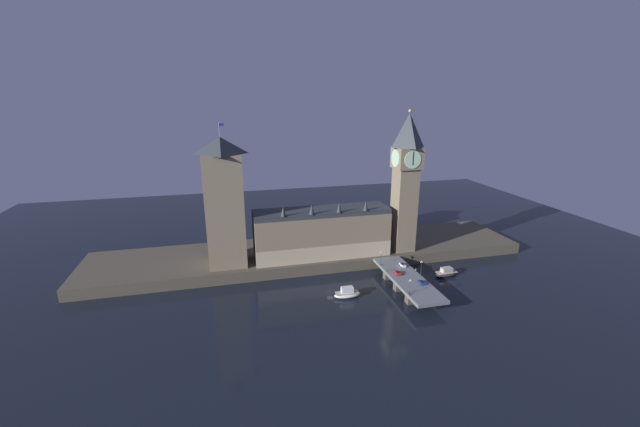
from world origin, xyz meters
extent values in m
plane|color=black|center=(0.00, 0.00, 0.00)|extent=(400.00, 400.00, 0.00)
cube|color=#4C4438|center=(0.00, 39.00, 2.71)|extent=(220.00, 42.00, 5.41)
cube|color=#7F7056|center=(3.55, 28.92, 16.05)|extent=(65.73, 16.85, 21.27)
cube|color=tan|center=(3.55, 20.38, 9.24)|extent=(65.73, 0.20, 7.66)
cube|color=#2D3338|center=(3.55, 28.92, 27.88)|extent=(65.73, 15.50, 2.40)
cone|color=#2D3338|center=(-16.17, 21.76, 31.42)|extent=(2.40, 2.40, 4.68)
cone|color=#2D3338|center=(-3.02, 21.76, 31.42)|extent=(2.40, 2.40, 4.68)
cone|color=#2D3338|center=(10.12, 21.76, 31.42)|extent=(2.40, 2.40, 4.68)
cone|color=#2D3338|center=(23.27, 21.76, 31.42)|extent=(2.40, 2.40, 4.68)
cube|color=#7F7056|center=(45.43, 26.62, 26.46)|extent=(10.24, 10.24, 42.10)
cube|color=#7F7056|center=(45.43, 26.62, 52.58)|extent=(12.09, 12.09, 10.13)
cylinder|color=#B7E5B7|center=(45.43, 20.45, 52.58)|extent=(8.40, 0.25, 8.40)
cylinder|color=#B7E5B7|center=(45.43, 32.79, 52.58)|extent=(8.40, 0.25, 8.40)
cylinder|color=#B7E5B7|center=(51.60, 26.62, 52.58)|extent=(0.25, 8.40, 8.40)
cylinder|color=#B7E5B7|center=(39.26, 26.62, 52.58)|extent=(0.25, 8.40, 8.40)
cube|color=black|center=(45.43, 20.27, 53.21)|extent=(0.36, 0.10, 6.30)
pyramid|color=#2D3338|center=(45.43, 26.62, 65.68)|extent=(12.09, 12.09, 16.07)
sphere|color=gold|center=(45.43, 26.62, 74.52)|extent=(1.60, 1.60, 1.60)
cube|color=#7F7056|center=(-41.63, 29.92, 31.21)|extent=(16.85, 16.85, 51.59)
pyramid|color=#2D3338|center=(-41.63, 29.92, 60.68)|extent=(17.18, 17.18, 7.36)
cylinder|color=#99999E|center=(-41.63, 29.92, 67.36)|extent=(0.24, 0.24, 6.00)
cube|color=navy|center=(-40.53, 29.92, 69.46)|extent=(2.00, 0.08, 1.20)
cube|color=slate|center=(33.38, -5.00, 4.92)|extent=(13.51, 46.00, 1.40)
cube|color=#4C4438|center=(33.38, -16.50, 2.11)|extent=(11.49, 3.20, 4.22)
cube|color=#4C4438|center=(33.38, -5.00, 2.11)|extent=(11.49, 3.20, 4.22)
cube|color=#4C4438|center=(33.38, 6.50, 2.11)|extent=(11.49, 3.20, 4.22)
cube|color=red|center=(30.41, -1.28, 6.25)|extent=(1.88, 3.85, 0.92)
cube|color=black|center=(30.41, -1.28, 6.94)|extent=(1.54, 1.73, 0.45)
cylinder|color=black|center=(29.52, -0.08, 5.94)|extent=(0.22, 0.64, 0.64)
cylinder|color=black|center=(31.30, -0.08, 5.94)|extent=(0.22, 0.64, 0.64)
cylinder|color=black|center=(29.52, -2.47, 5.94)|extent=(0.22, 0.64, 0.64)
cylinder|color=black|center=(31.30, -2.47, 5.94)|extent=(0.22, 0.64, 0.64)
cube|color=navy|center=(36.36, -12.14, 6.17)|extent=(1.96, 3.85, 0.75)
cube|color=black|center=(36.36, -12.14, 6.77)|extent=(1.60, 1.73, 0.45)
cylinder|color=black|center=(37.29, -13.34, 5.94)|extent=(0.22, 0.64, 0.64)
cylinder|color=black|center=(35.43, -13.34, 5.94)|extent=(0.22, 0.64, 0.64)
cylinder|color=black|center=(37.29, -10.95, 5.94)|extent=(0.22, 0.64, 0.64)
cylinder|color=black|center=(35.43, -10.95, 5.94)|extent=(0.22, 0.64, 0.64)
cube|color=white|center=(36.36, 6.04, 6.28)|extent=(1.80, 4.02, 0.97)
cube|color=black|center=(36.36, 6.04, 6.99)|extent=(1.48, 1.81, 0.45)
cylinder|color=black|center=(37.21, 4.79, 5.94)|extent=(0.22, 0.64, 0.64)
cylinder|color=black|center=(35.50, 4.79, 5.94)|extent=(0.22, 0.64, 0.64)
cylinder|color=black|center=(37.21, 7.28, 5.94)|extent=(0.22, 0.64, 0.64)
cylinder|color=black|center=(35.50, 7.28, 5.94)|extent=(0.22, 0.64, 0.64)
cylinder|color=black|center=(27.44, -18.50, 6.02)|extent=(0.28, 0.28, 0.81)
cylinder|color=#47384C|center=(27.44, -18.50, 6.76)|extent=(0.38, 0.38, 0.67)
sphere|color=tan|center=(27.44, -18.50, 7.21)|extent=(0.22, 0.22, 0.22)
cylinder|color=black|center=(39.33, -1.17, 6.05)|extent=(0.28, 0.28, 0.85)
cylinder|color=gray|center=(39.33, -1.17, 6.83)|extent=(0.38, 0.38, 0.71)
sphere|color=tan|center=(39.33, -1.17, 7.30)|extent=(0.23, 0.23, 0.23)
cylinder|color=black|center=(27.44, 2.51, 6.05)|extent=(0.28, 0.28, 0.87)
cylinder|color=#47384C|center=(27.44, 2.51, 6.85)|extent=(0.38, 0.38, 0.72)
sphere|color=tan|center=(27.44, 2.51, 7.33)|extent=(0.24, 0.24, 0.24)
cylinder|color=#2D3333|center=(27.04, -19.72, 5.87)|extent=(0.56, 0.56, 0.50)
cylinder|color=#2D3333|center=(27.04, -19.72, 8.81)|extent=(0.18, 0.18, 5.38)
sphere|color=#F9E5A3|center=(27.04, -19.72, 12.05)|extent=(0.60, 0.60, 0.60)
sphere|color=#F9E5A3|center=(26.59, -19.72, 11.70)|extent=(0.44, 0.44, 0.44)
sphere|color=#F9E5A3|center=(27.49, -19.72, 11.70)|extent=(0.44, 0.44, 0.44)
cylinder|color=#2D3333|center=(39.73, -5.00, 5.87)|extent=(0.56, 0.56, 0.50)
cylinder|color=#2D3333|center=(39.73, -5.00, 8.98)|extent=(0.18, 0.18, 5.72)
sphere|color=#F9E5A3|center=(39.73, -5.00, 12.39)|extent=(0.60, 0.60, 0.60)
sphere|color=#F9E5A3|center=(39.28, -5.00, 12.04)|extent=(0.44, 0.44, 0.44)
sphere|color=#F9E5A3|center=(40.18, -5.00, 12.04)|extent=(0.44, 0.44, 0.44)
cylinder|color=#2D3333|center=(27.04, 9.72, 5.87)|extent=(0.56, 0.56, 0.50)
cylinder|color=#2D3333|center=(27.04, 9.72, 8.82)|extent=(0.18, 0.18, 5.41)
sphere|color=#F9E5A3|center=(27.04, 9.72, 12.08)|extent=(0.60, 0.60, 0.60)
sphere|color=#F9E5A3|center=(26.59, 9.72, 11.73)|extent=(0.44, 0.44, 0.44)
sphere|color=#F9E5A3|center=(27.49, 9.72, 11.73)|extent=(0.44, 0.44, 0.44)
ellipsoid|color=white|center=(5.76, -5.89, 1.19)|extent=(11.27, 4.57, 2.38)
cube|color=tan|center=(5.76, -5.89, 2.27)|extent=(9.91, 3.67, 0.24)
cube|color=silver|center=(5.76, -5.89, 3.59)|extent=(5.09, 2.79, 2.38)
ellipsoid|color=#28282D|center=(57.35, 2.52, 1.04)|extent=(11.70, 5.90, 2.07)
cube|color=tan|center=(57.35, 2.52, 1.98)|extent=(10.26, 4.80, 0.24)
cube|color=#B7B2A8|center=(57.35, 2.52, 3.13)|extent=(5.33, 3.50, 2.07)
camera|label=1|loc=(-40.86, -146.33, 81.01)|focal=22.00mm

